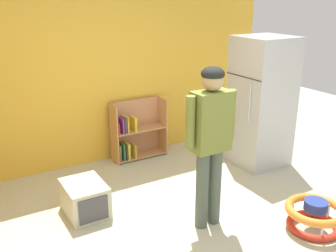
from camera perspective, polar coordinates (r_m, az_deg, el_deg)
The scene contains 7 objects.
ground_plane at distance 4.02m, azimuth 4.61°, elevation -16.19°, with size 12.00×12.00×0.00m, color #BDBB9E.
back_wall at distance 5.44m, azimuth -9.29°, elevation 8.59°, with size 5.20×0.06×2.70m, color gold.
refrigerator at distance 5.47m, azimuth 13.55°, elevation 3.42°, with size 0.73×0.68×1.78m.
bookshelf at distance 5.66m, azimuth -4.92°, elevation -1.10°, with size 0.80×0.28×0.85m.
standing_person at distance 3.80m, azimuth 6.28°, elevation -1.13°, with size 0.57×0.22×1.68m.
baby_walker at distance 4.34m, azimuth 20.72°, elevation -12.14°, with size 0.60×0.60×0.32m.
pet_carrier at distance 4.41m, azimuth -12.11°, elevation -10.39°, with size 0.42×0.55×0.36m.
Camera 1 is at (-1.92, -2.66, 2.32)m, focal length 41.47 mm.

